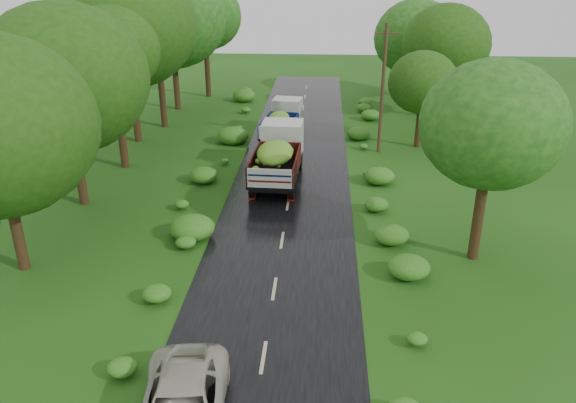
{
  "coord_description": "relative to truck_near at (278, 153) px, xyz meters",
  "views": [
    {
      "loc": [
        1.69,
        -14.21,
        11.68
      ],
      "look_at": [
        0.23,
        8.49,
        1.7
      ],
      "focal_mm": 35.0,
      "sensor_mm": 36.0,
      "label": 1
    }
  ],
  "objects": [
    {
      "name": "ground",
      "position": [
        0.75,
        -15.4,
        -1.6
      ],
      "size": [
        120.0,
        120.0,
        0.0
      ],
      "primitive_type": "plane",
      "color": "#1F480F",
      "rests_on": "ground"
    },
    {
      "name": "truck_far",
      "position": [
        -0.35,
        7.95,
        -0.24
      ],
      "size": [
        2.69,
        5.9,
        2.4
      ],
      "rotation": [
        0.0,
        0.0,
        -0.12
      ],
      "color": "black",
      "rests_on": "ground"
    },
    {
      "name": "trees_left",
      "position": [
        -9.51,
        5.54,
        5.23
      ],
      "size": [
        6.17,
        34.51,
        9.65
      ],
      "color": "black",
      "rests_on": "ground"
    },
    {
      "name": "truck_near",
      "position": [
        0.0,
        0.0,
        0.0
      ],
      "size": [
        2.65,
        6.81,
        2.82
      ],
      "rotation": [
        0.0,
        0.0,
        -0.04
      ],
      "color": "black",
      "rests_on": "ground"
    },
    {
      "name": "road",
      "position": [
        0.75,
        -10.4,
        -1.59
      ],
      "size": [
        6.5,
        80.0,
        0.02
      ],
      "primitive_type": "cube",
      "color": "black",
      "rests_on": "ground"
    },
    {
      "name": "utility_pole",
      "position": [
        6.08,
        5.4,
        2.54
      ],
      "size": [
        1.41,
        0.23,
        8.04
      ],
      "rotation": [
        0.0,
        0.0,
        -0.02
      ],
      "color": "#382616",
      "rests_on": "ground"
    },
    {
      "name": "shrubs",
      "position": [
        0.75,
        -1.4,
        -1.25
      ],
      "size": [
        11.9,
        44.0,
        0.7
      ],
      "color": "#265E16",
      "rests_on": "ground"
    },
    {
      "name": "road_lines",
      "position": [
        0.75,
        -9.4,
        -1.58
      ],
      "size": [
        0.12,
        69.6,
        0.0
      ],
      "color": "#BFB78C",
      "rests_on": "road"
    },
    {
      "name": "trees_right",
      "position": [
        10.05,
        10.14,
        3.64
      ],
      "size": [
        6.06,
        33.03,
        7.28
      ],
      "color": "black",
      "rests_on": "ground"
    }
  ]
}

